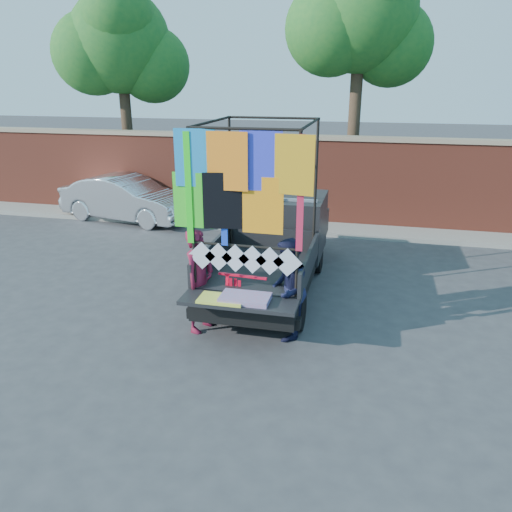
% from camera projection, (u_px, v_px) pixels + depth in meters
% --- Properties ---
extents(ground, '(90.00, 90.00, 0.00)m').
position_uv_depth(ground, '(262.00, 330.00, 8.72)').
color(ground, '#38383A').
rests_on(ground, ground).
extents(brick_wall, '(30.00, 0.45, 2.61)m').
position_uv_depth(brick_wall, '(314.00, 180.00, 14.68)').
color(brick_wall, brown).
rests_on(brick_wall, ground).
extents(curb, '(30.00, 1.20, 0.12)m').
position_uv_depth(curb, '(309.00, 228.00, 14.47)').
color(curb, gray).
rests_on(curb, ground).
extents(tree_left, '(4.20, 3.30, 7.05)m').
position_uv_depth(tree_left, '(120.00, 46.00, 15.84)').
color(tree_left, '#38281C').
rests_on(tree_left, ground).
extents(tree_mid, '(4.20, 3.30, 7.73)m').
position_uv_depth(tree_mid, '(361.00, 20.00, 14.02)').
color(tree_mid, '#38281C').
rests_on(tree_mid, ground).
extents(pickup_truck, '(2.20, 5.52, 3.47)m').
position_uv_depth(pickup_truck, '(276.00, 241.00, 10.64)').
color(pickup_truck, black).
rests_on(pickup_truck, ground).
extents(sedan, '(4.34, 2.17, 1.37)m').
position_uv_depth(sedan, '(127.00, 198.00, 15.25)').
color(sedan, silver).
rests_on(sedan, ground).
extents(woman, '(0.58, 0.74, 1.81)m').
position_uv_depth(woman, '(199.00, 281.00, 8.47)').
color(woman, maroon).
rests_on(woman, ground).
extents(man, '(0.72, 0.89, 1.73)m').
position_uv_depth(man, '(287.00, 290.00, 8.21)').
color(man, '#161938').
rests_on(man, ground).
extents(streamer_bundle, '(0.84, 0.10, 0.59)m').
position_uv_depth(streamer_bundle, '(237.00, 285.00, 8.35)').
color(streamer_bundle, '#FA0D2B').
rests_on(streamer_bundle, ground).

